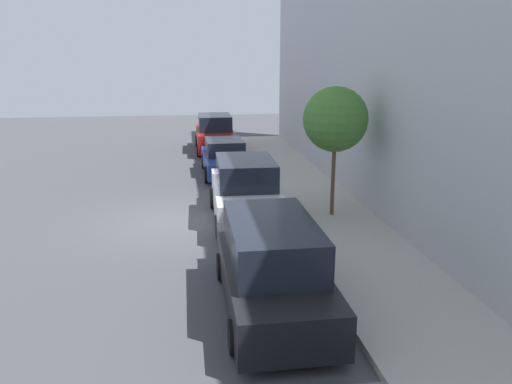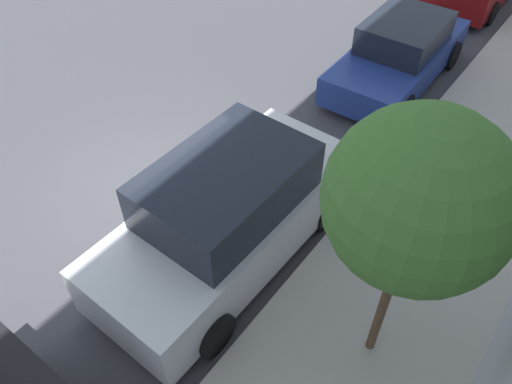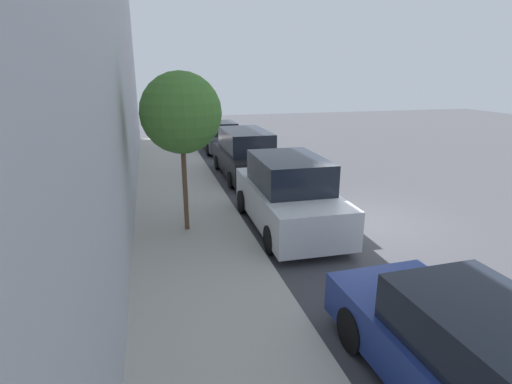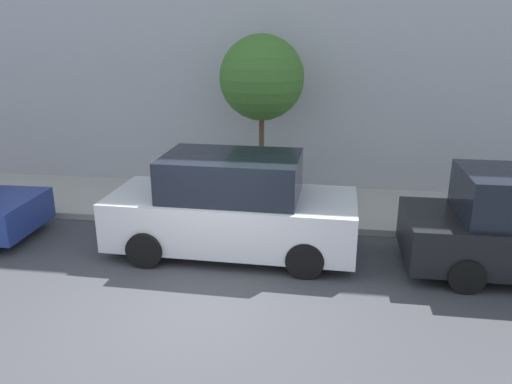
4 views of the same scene
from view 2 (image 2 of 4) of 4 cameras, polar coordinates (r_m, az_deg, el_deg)
The scene contains 5 objects.
ground_plane at distance 9.87m, azimuth -12.88°, elevation 0.51°, with size 60.00×60.00×0.00m, color #424247.
sidewalk at distance 7.93m, azimuth 13.39°, elevation -14.52°, with size 2.95×32.00×0.15m.
parked_suv_third at distance 7.89m, azimuth -3.14°, elevation -2.61°, with size 2.08×4.84×1.98m.
parked_sedan_fourth at distance 12.63m, azimuth 16.05°, elevation 14.96°, with size 1.92×4.54×1.54m.
street_tree at distance 5.26m, azimuth 18.09°, elevation -0.89°, with size 1.99×1.99×4.03m.
Camera 2 is at (5.85, -4.12, 6.79)m, focal length 35.00 mm.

